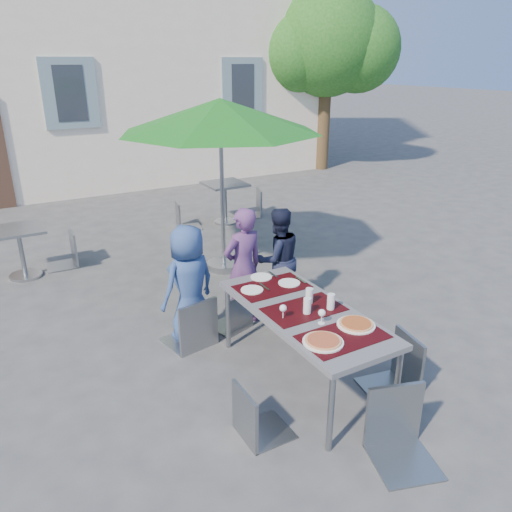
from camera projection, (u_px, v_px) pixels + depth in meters
ground at (246, 367)px, 4.95m from camera, size 90.00×90.00×0.00m
tree at (328, 43)px, 12.87m from camera, size 3.60×3.00×4.70m
dining_table at (304, 315)px, 4.50m from camera, size 0.80×1.85×0.76m
pizza_near_left at (323, 341)px, 3.94m from camera, size 0.33×0.33×0.03m
pizza_near_right at (356, 324)px, 4.20m from camera, size 0.32×0.32×0.03m
glassware at (313, 303)px, 4.42m from camera, size 0.53×0.43×0.15m
place_settings at (268, 283)px, 4.99m from camera, size 0.66×0.48×0.01m
child_0 at (189, 284)px, 5.24m from camera, size 0.71×0.56×1.29m
child_1 at (243, 268)px, 5.54m from camera, size 0.54×0.39×1.38m
child_2 at (278, 259)px, 5.95m from camera, size 0.63×0.39×1.25m
chair_0 at (191, 293)px, 5.09m from camera, size 0.54×0.54×1.05m
chair_1 at (234, 290)px, 5.46m from camera, size 0.48×0.48×0.86m
chair_2 at (302, 289)px, 5.38m from camera, size 0.43×0.43×0.92m
chair_3 at (255, 383)px, 3.85m from camera, size 0.40×0.40×0.89m
chair_4 at (402, 332)px, 4.45m from camera, size 0.51×0.51×0.98m
chair_5 at (405, 386)px, 3.64m from camera, size 0.58×0.59×1.04m
patio_umbrella at (220, 117)px, 6.51m from camera, size 2.71×2.71×2.38m
cafe_table_0 at (20, 245)px, 6.84m from camera, size 0.67×0.67×0.72m
bg_chair_r_0 at (63, 229)px, 7.21m from camera, size 0.43×0.43×0.96m
cafe_table_1 at (225, 195)px, 9.14m from camera, size 0.71×0.71×0.76m
bg_chair_l_1 at (183, 199)px, 8.83m from camera, size 0.49×0.49×0.93m
bg_chair_r_1 at (254, 186)px, 9.56m from camera, size 0.55×0.55×0.98m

